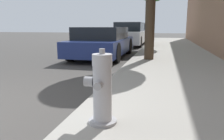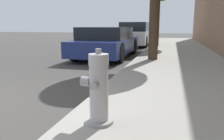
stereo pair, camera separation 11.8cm
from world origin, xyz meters
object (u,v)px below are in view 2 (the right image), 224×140
object	(u,v)px
fire_hydrant	(99,90)
parked_car_mid	(136,34)
parked_car_near	(107,42)
parked_car_far	(147,32)

from	to	relation	value
fire_hydrant	parked_car_mid	bearing A→B (deg)	97.30
parked_car_near	parked_car_far	bearing A→B (deg)	88.76
parked_car_far	parked_car_near	bearing A→B (deg)	-91.24
fire_hydrant	parked_car_mid	distance (m)	12.11
parked_car_near	parked_car_mid	world-z (taller)	parked_car_mid
fire_hydrant	parked_car_far	bearing A→B (deg)	94.77
fire_hydrant	parked_car_near	bearing A→B (deg)	105.77
parked_car_far	parked_car_mid	bearing A→B (deg)	-90.38
parked_car_mid	parked_car_far	size ratio (longest dim) A/B	0.99
fire_hydrant	parked_car_far	xyz separation A→B (m)	(-1.50, 17.97, 0.20)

